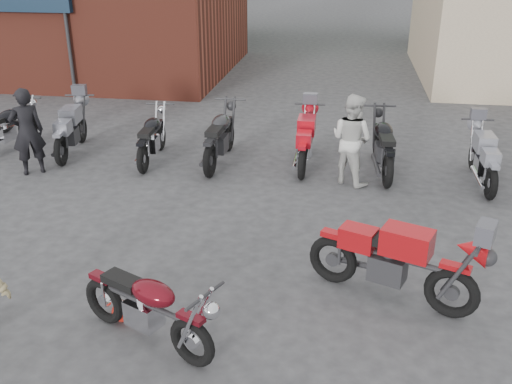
# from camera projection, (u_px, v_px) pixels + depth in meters

# --- Properties ---
(ground) EXTENTS (90.00, 90.00, 0.00)m
(ground) POSITION_uv_depth(u_px,v_px,m) (238.00, 327.00, 6.75)
(ground) COLOR #353537
(brick_building) EXTENTS (12.00, 8.00, 4.00)m
(brick_building) POSITION_uv_depth(u_px,v_px,m) (59.00, 10.00, 19.90)
(brick_building) COLOR maroon
(brick_building) RESTS_ON ground
(vintage_motorcycle) EXTENTS (1.95, 1.35, 1.08)m
(vintage_motorcycle) POSITION_uv_depth(u_px,v_px,m) (147.00, 303.00, 6.27)
(vintage_motorcycle) COLOR #510A12
(vintage_motorcycle) RESTS_ON ground
(sportbike) EXTENTS (2.23, 1.43, 1.23)m
(sportbike) POSITION_uv_depth(u_px,v_px,m) (395.00, 257.00, 7.04)
(sportbike) COLOR #B20E14
(sportbike) RESTS_ON ground
(helmet) EXTENTS (0.29, 0.29, 0.25)m
(helmet) POSITION_uv_depth(u_px,v_px,m) (123.00, 311.00, 6.83)
(helmet) COLOR red
(helmet) RESTS_ON ground
(person_dark) EXTENTS (0.74, 0.70, 1.70)m
(person_dark) POSITION_uv_depth(u_px,v_px,m) (27.00, 132.00, 10.92)
(person_dark) COLOR black
(person_dark) RESTS_ON ground
(person_light) EXTENTS (1.04, 0.99, 1.70)m
(person_light) POSITION_uv_depth(u_px,v_px,m) (352.00, 139.00, 10.50)
(person_light) COLOR silver
(person_light) RESTS_ON ground
(row_bike_0) EXTENTS (0.93, 1.97, 1.10)m
(row_bike_0) POSITION_uv_depth(u_px,v_px,m) (6.00, 125.00, 12.31)
(row_bike_0) COLOR black
(row_bike_0) RESTS_ON ground
(row_bike_1) EXTENTS (0.99, 2.11, 1.17)m
(row_bike_1) POSITION_uv_depth(u_px,v_px,m) (70.00, 127.00, 12.09)
(row_bike_1) COLOR gray
(row_bike_1) RESTS_ON ground
(row_bike_2) EXTENTS (0.76, 1.95, 1.11)m
(row_bike_2) POSITION_uv_depth(u_px,v_px,m) (152.00, 135.00, 11.69)
(row_bike_2) COLOR black
(row_bike_2) RESTS_ON ground
(row_bike_3) EXTENTS (0.77, 2.15, 1.24)m
(row_bike_3) POSITION_uv_depth(u_px,v_px,m) (220.00, 134.00, 11.55)
(row_bike_3) COLOR #262628
(row_bike_3) RESTS_ON ground
(row_bike_4) EXTENTS (0.67, 2.02, 1.17)m
(row_bike_4) POSITION_uv_depth(u_px,v_px,m) (306.00, 138.00, 11.42)
(row_bike_4) COLOR red
(row_bike_4) RESTS_ON ground
(row_bike_5) EXTENTS (0.87, 2.16, 1.22)m
(row_bike_5) POSITION_uv_depth(u_px,v_px,m) (383.00, 142.00, 11.08)
(row_bike_5) COLOR black
(row_bike_5) RESTS_ON ground
(row_bike_6) EXTENTS (0.67, 1.94, 1.12)m
(row_bike_6) POSITION_uv_depth(u_px,v_px,m) (484.00, 155.00, 10.55)
(row_bike_6) COLOR gray
(row_bike_6) RESTS_ON ground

